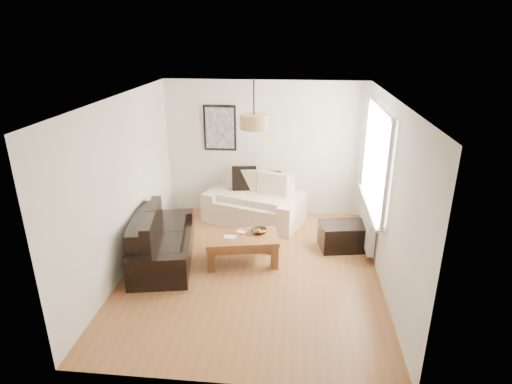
# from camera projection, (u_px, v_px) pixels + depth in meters

# --- Properties ---
(floor) EXTENTS (4.50, 4.50, 0.00)m
(floor) POSITION_uv_depth(u_px,v_px,m) (252.00, 270.00, 6.49)
(floor) COLOR brown
(floor) RESTS_ON ground
(ceiling) EXTENTS (3.80, 4.50, 0.00)m
(ceiling) POSITION_uv_depth(u_px,v_px,m) (251.00, 99.00, 5.55)
(ceiling) COLOR white
(ceiling) RESTS_ON floor
(wall_back) EXTENTS (3.80, 0.04, 2.60)m
(wall_back) POSITION_uv_depth(u_px,v_px,m) (265.00, 149.00, 8.11)
(wall_back) COLOR silver
(wall_back) RESTS_ON floor
(wall_front) EXTENTS (3.80, 0.04, 2.60)m
(wall_front) POSITION_uv_depth(u_px,v_px,m) (226.00, 276.00, 3.93)
(wall_front) COLOR silver
(wall_front) RESTS_ON floor
(wall_left) EXTENTS (0.04, 4.50, 2.60)m
(wall_left) POSITION_uv_depth(u_px,v_px,m) (123.00, 186.00, 6.20)
(wall_left) COLOR silver
(wall_left) RESTS_ON floor
(wall_right) EXTENTS (0.04, 4.50, 2.60)m
(wall_right) POSITION_uv_depth(u_px,v_px,m) (388.00, 196.00, 5.84)
(wall_right) COLOR silver
(wall_right) RESTS_ON floor
(window_bay) EXTENTS (0.14, 1.90, 1.60)m
(window_bay) POSITION_uv_depth(u_px,v_px,m) (378.00, 158.00, 6.48)
(window_bay) COLOR white
(window_bay) RESTS_ON wall_right
(radiator) EXTENTS (0.10, 0.90, 0.52)m
(radiator) POSITION_uv_depth(u_px,v_px,m) (367.00, 230.00, 6.92)
(radiator) COLOR white
(radiator) RESTS_ON wall_right
(poster) EXTENTS (0.62, 0.04, 0.87)m
(poster) POSITION_uv_depth(u_px,v_px,m) (220.00, 128.00, 8.02)
(poster) COLOR black
(poster) RESTS_ON wall_back
(pendant_shade) EXTENTS (0.40, 0.40, 0.20)m
(pendant_shade) POSITION_uv_depth(u_px,v_px,m) (254.00, 122.00, 5.96)
(pendant_shade) COLOR tan
(pendant_shade) RESTS_ON ceiling
(loveseat_cream) EXTENTS (2.01, 1.50, 0.89)m
(loveseat_cream) POSITION_uv_depth(u_px,v_px,m) (254.00, 199.00, 7.99)
(loveseat_cream) COLOR beige
(loveseat_cream) RESTS_ON floor
(sofa_leather) EXTENTS (1.17, 1.90, 0.77)m
(sofa_leather) POSITION_uv_depth(u_px,v_px,m) (163.00, 239.00, 6.62)
(sofa_leather) COLOR black
(sofa_leather) RESTS_ON floor
(coffee_table) EXTENTS (1.21, 0.81, 0.46)m
(coffee_table) POSITION_uv_depth(u_px,v_px,m) (242.00, 249.00, 6.63)
(coffee_table) COLOR brown
(coffee_table) RESTS_ON floor
(ottoman) EXTENTS (0.85, 0.63, 0.44)m
(ottoman) POSITION_uv_depth(u_px,v_px,m) (344.00, 236.00, 7.05)
(ottoman) COLOR black
(ottoman) RESTS_ON floor
(cushion_left) EXTENTS (0.48, 0.21, 0.46)m
(cushion_left) POSITION_uv_depth(u_px,v_px,m) (244.00, 178.00, 8.09)
(cushion_left) COLOR black
(cushion_left) RESTS_ON loveseat_cream
(cushion_right) EXTENTS (0.39, 0.13, 0.39)m
(cushion_right) POSITION_uv_depth(u_px,v_px,m) (271.00, 181.00, 8.06)
(cushion_right) COLOR black
(cushion_right) RESTS_ON loveseat_cream
(fruit_bowl) EXTENTS (0.29, 0.29, 0.06)m
(fruit_bowl) POSITION_uv_depth(u_px,v_px,m) (259.00, 231.00, 6.64)
(fruit_bowl) COLOR black
(fruit_bowl) RESTS_ON coffee_table
(orange_a) EXTENTS (0.07, 0.07, 0.06)m
(orange_a) POSITION_uv_depth(u_px,v_px,m) (261.00, 232.00, 6.58)
(orange_a) COLOR orange
(orange_a) RESTS_ON fruit_bowl
(orange_b) EXTENTS (0.08, 0.08, 0.06)m
(orange_b) POSITION_uv_depth(u_px,v_px,m) (264.00, 232.00, 6.59)
(orange_b) COLOR orange
(orange_b) RESTS_ON fruit_bowl
(orange_c) EXTENTS (0.08, 0.08, 0.07)m
(orange_c) POSITION_uv_depth(u_px,v_px,m) (259.00, 231.00, 6.62)
(orange_c) COLOR orange
(orange_c) RESTS_ON fruit_bowl
(papers) EXTENTS (0.18, 0.13, 0.01)m
(papers) POSITION_uv_depth(u_px,v_px,m) (230.00, 237.00, 6.51)
(papers) COLOR white
(papers) RESTS_ON coffee_table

